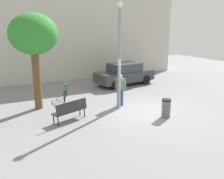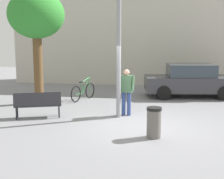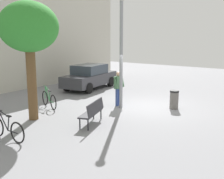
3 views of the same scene
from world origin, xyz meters
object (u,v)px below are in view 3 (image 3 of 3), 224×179
Objects in this scene: lamppost at (121,47)px; bicycle_black at (7,128)px; plaza_tree at (29,29)px; person_by_lamppost at (118,86)px; bicycle_green at (49,99)px; parked_car_charcoal at (90,77)px; trash_bin at (174,100)px; park_bench at (93,111)px.

bicycle_black is at bearing 173.43° from lamppost.
lamppost is 4.16m from plaza_tree.
person_by_lamppost reaches higher than bicycle_green.
person_by_lamppost is at bearing -21.05° from plaza_tree.
lamppost is 1.17× the size of parked_car_charcoal.
lamppost reaches higher than trash_bin.
bicycle_green is at bearing 123.73° from trash_bin.
trash_bin is at bearing -21.73° from bicycle_black.
lamppost is at bearing -26.40° from plaza_tree.
bicycle_green is (1.68, 0.98, -3.24)m from plaza_tree.
park_bench is at bearing -22.98° from bicycle_black.
person_by_lamppost reaches higher than parked_car_charcoal.
park_bench is at bearing -163.21° from person_by_lamppost.
bicycle_black is at bearing -149.58° from plaza_tree.
lamppost reaches higher than park_bench.
trash_bin is at bearing -20.81° from park_bench.
bicycle_green is 1.97× the size of trash_bin.
trash_bin is (4.04, -1.54, -0.11)m from park_bench.
person_by_lamppost is at bearing 53.23° from lamppost.
bicycle_black is (-2.91, 1.23, -0.16)m from park_bench.
parked_car_charcoal is 5.05× the size of trash_bin.
person_by_lamppost reaches higher than park_bench.
park_bench is 3.16m from bicycle_black.
plaza_tree is 3.98m from bicycle_black.
plaza_tree is at bearing 30.42° from bicycle_black.
plaza_tree is (-3.66, 1.82, 0.77)m from lamppost.
bicycle_green is at bearing 30.23° from plaza_tree.
parked_car_charcoal is (4.78, 1.57, 0.39)m from bicycle_green.
person_by_lamppost is at bearing 16.79° from park_bench.
plaza_tree is at bearing 158.95° from person_by_lamppost.
park_bench is at bearing -69.05° from plaza_tree.
lamppost is at bearing -122.68° from parked_car_charcoal.
trash_bin is at bearing -103.04° from parked_car_charcoal.
parked_car_charcoal reaches higher than park_bench.
plaza_tree reaches higher than park_bench.
person_by_lamppost is 3.38m from bicycle_green.
trash_bin is at bearing -58.51° from lamppost.
lamppost is 1.10× the size of plaza_tree.
parked_car_charcoal is (2.56, 4.05, -0.19)m from person_by_lamppost.
person_by_lamppost is 1.00× the size of park_bench.
park_bench is 0.92× the size of bicycle_black.
trash_bin is (-1.50, -6.48, -0.34)m from parked_car_charcoal.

